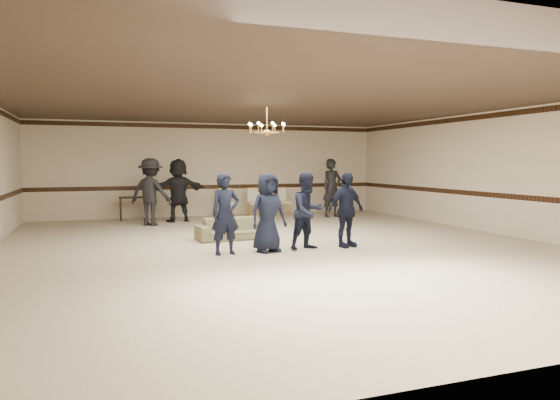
{
  "coord_description": "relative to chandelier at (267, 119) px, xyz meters",
  "views": [
    {
      "loc": [
        -3.75,
        -10.45,
        1.87
      ],
      "look_at": [
        -0.21,
        -0.5,
        1.08
      ],
      "focal_mm": 32.64,
      "sensor_mm": 36.0,
      "label": 1
    }
  ],
  "objects": [
    {
      "name": "room",
      "position": [
        0.0,
        -1.0,
        -1.28
      ],
      "size": [
        12.01,
        14.01,
        3.21
      ],
      "color": "beige",
      "rests_on": "ground"
    },
    {
      "name": "chair_rail",
      "position": [
        0.0,
        5.99,
        -1.88
      ],
      "size": [
        12.0,
        0.02,
        0.14
      ],
      "primitive_type": "cube",
      "color": "#321A0F",
      "rests_on": "wall_back"
    },
    {
      "name": "crown_molding",
      "position": [
        0.0,
        5.99,
        0.21
      ],
      "size": [
        12.0,
        0.02,
        0.14
      ],
      "primitive_type": "cube",
      "color": "#321A0F",
      "rests_on": "wall_back"
    },
    {
      "name": "chandelier",
      "position": [
        0.0,
        0.0,
        0.0
      ],
      "size": [
        0.94,
        0.94,
        0.89
      ],
      "primitive_type": null,
      "color": "gold",
      "rests_on": "ceiling"
    },
    {
      "name": "boy_a",
      "position": [
        -1.37,
        -1.5,
        -2.05
      ],
      "size": [
        0.65,
        0.47,
        1.64
      ],
      "primitive_type": "imported",
      "rotation": [
        0.0,
        0.0,
        0.14
      ],
      "color": "black",
      "rests_on": "floor"
    },
    {
      "name": "boy_b",
      "position": [
        -0.47,
        -1.5,
        -2.05
      ],
      "size": [
        0.9,
        0.7,
        1.64
      ],
      "primitive_type": "imported",
      "rotation": [
        0.0,
        0.0,
        0.24
      ],
      "color": "black",
      "rests_on": "floor"
    },
    {
      "name": "boy_c",
      "position": [
        0.43,
        -1.5,
        -2.05
      ],
      "size": [
        0.93,
        0.8,
        1.64
      ],
      "primitive_type": "imported",
      "rotation": [
        0.0,
        0.0,
        0.25
      ],
      "color": "black",
      "rests_on": "floor"
    },
    {
      "name": "boy_d",
      "position": [
        1.33,
        -1.5,
        -2.05
      ],
      "size": [
        1.03,
        0.64,
        1.64
      ],
      "primitive_type": "imported",
      "rotation": [
        0.0,
        0.0,
        0.27
      ],
      "color": "black",
      "rests_on": "floor"
    },
    {
      "name": "settee",
      "position": [
        -0.72,
        0.4,
        -2.61
      ],
      "size": [
        1.83,
        0.84,
        0.52
      ],
      "primitive_type": "imported",
      "rotation": [
        0.0,
        0.0,
        0.08
      ],
      "color": "#77754F",
      "rests_on": "floor"
    },
    {
      "name": "adult_left",
      "position": [
        -2.34,
        3.83,
        -1.89
      ],
      "size": [
        1.47,
        1.32,
        1.97
      ],
      "primitive_type": "imported",
      "rotation": [
        0.0,
        0.0,
        2.55
      ],
      "color": "black",
      "rests_on": "floor"
    },
    {
      "name": "adult_mid",
      "position": [
        -1.44,
        4.53,
        -1.89
      ],
      "size": [
        1.9,
        0.88,
        1.97
      ],
      "primitive_type": "imported",
      "rotation": [
        0.0,
        0.0,
        3.31
      ],
      "color": "black",
      "rests_on": "floor"
    },
    {
      "name": "adult_right",
      "position": [
        3.66,
        4.13,
        -1.89
      ],
      "size": [
        0.79,
        0.59,
        1.97
      ],
      "primitive_type": "imported",
      "rotation": [
        0.0,
        0.0,
        0.17
      ],
      "color": "black",
      "rests_on": "floor"
    },
    {
      "name": "banquet_chair_left",
      "position": [
        0.27,
        5.23,
        -2.4
      ],
      "size": [
        0.49,
        0.49,
        0.95
      ],
      "primitive_type": null,
      "rotation": [
        0.0,
        0.0,
        0.07
      ],
      "color": "beige",
      "rests_on": "floor"
    },
    {
      "name": "banquet_chair_mid",
      "position": [
        1.27,
        5.23,
        -2.4
      ],
      "size": [
        0.48,
        0.48,
        0.95
      ],
      "primitive_type": null,
      "rotation": [
        0.0,
        0.0,
        0.03
      ],
      "color": "beige",
      "rests_on": "floor"
    },
    {
      "name": "banquet_chair_right",
      "position": [
        2.27,
        5.23,
        -2.4
      ],
      "size": [
        0.49,
        0.49,
        0.95
      ],
      "primitive_type": null,
      "rotation": [
        0.0,
        0.0,
        0.05
      ],
      "color": "beige",
      "rests_on": "floor"
    },
    {
      "name": "console_table",
      "position": [
        -2.73,
        5.43,
        -2.5
      ],
      "size": [
        0.92,
        0.42,
        0.76
      ],
      "primitive_type": "cube",
      "rotation": [
        0.0,
        0.0,
        -0.04
      ],
      "color": "black",
      "rests_on": "floor"
    }
  ]
}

